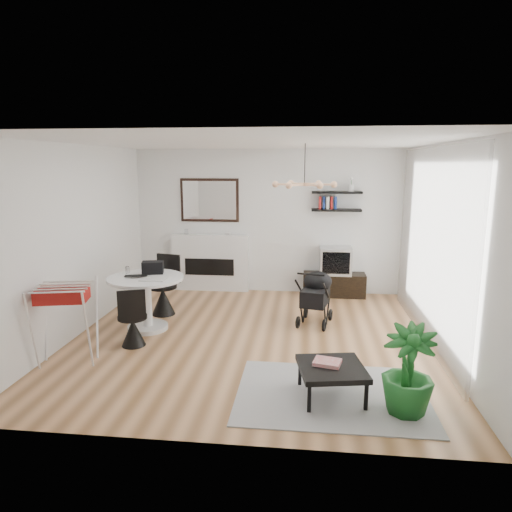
# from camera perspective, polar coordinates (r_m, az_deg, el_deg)

# --- Properties ---
(floor) EXTENTS (5.00, 5.00, 0.00)m
(floor) POSITION_cam_1_polar(r_m,az_deg,el_deg) (6.57, -0.57, -10.24)
(floor) COLOR #8E5E36
(floor) RESTS_ON ground
(ceiling) EXTENTS (5.00, 5.00, 0.00)m
(ceiling) POSITION_cam_1_polar(r_m,az_deg,el_deg) (6.11, -0.62, 14.02)
(ceiling) COLOR white
(ceiling) RESTS_ON wall_back
(wall_back) EXTENTS (5.00, 0.00, 5.00)m
(wall_back) POSITION_cam_1_polar(r_m,az_deg,el_deg) (8.66, 1.42, 4.30)
(wall_back) COLOR white
(wall_back) RESTS_ON floor
(wall_left) EXTENTS (0.00, 5.00, 5.00)m
(wall_left) POSITION_cam_1_polar(r_m,az_deg,el_deg) (6.95, -21.51, 1.74)
(wall_left) COLOR white
(wall_left) RESTS_ON floor
(wall_right) EXTENTS (0.00, 5.00, 5.00)m
(wall_right) POSITION_cam_1_polar(r_m,az_deg,el_deg) (6.40, 22.24, 0.90)
(wall_right) COLOR white
(wall_right) RESTS_ON floor
(sheer_curtain) EXTENTS (0.04, 3.60, 2.60)m
(sheer_curtain) POSITION_cam_1_polar(r_m,az_deg,el_deg) (6.56, 20.93, 1.25)
(sheer_curtain) COLOR white
(sheer_curtain) RESTS_ON wall_right
(fireplace) EXTENTS (1.50, 0.17, 2.16)m
(fireplace) POSITION_cam_1_polar(r_m,az_deg,el_deg) (8.85, -5.76, 0.04)
(fireplace) COLOR white
(fireplace) RESTS_ON floor
(shelf_lower) EXTENTS (0.90, 0.25, 0.04)m
(shelf_lower) POSITION_cam_1_polar(r_m,az_deg,el_deg) (8.48, 10.00, 5.68)
(shelf_lower) COLOR black
(shelf_lower) RESTS_ON wall_back
(shelf_upper) EXTENTS (0.90, 0.25, 0.04)m
(shelf_upper) POSITION_cam_1_polar(r_m,az_deg,el_deg) (8.46, 10.08, 7.84)
(shelf_upper) COLOR black
(shelf_upper) RESTS_ON wall_back
(pendant_lamp) EXTENTS (0.90, 0.90, 0.10)m
(pendant_lamp) POSITION_cam_1_polar(r_m,az_deg,el_deg) (6.36, 6.07, 8.90)
(pendant_lamp) COLOR tan
(pendant_lamp) RESTS_ON ceiling
(tv_console) EXTENTS (1.14, 0.40, 0.43)m
(tv_console) POSITION_cam_1_polar(r_m,az_deg,el_deg) (8.65, 9.72, -3.54)
(tv_console) COLOR black
(tv_console) RESTS_ON floor
(crt_tv) EXTENTS (0.57, 0.50, 0.50)m
(crt_tv) POSITION_cam_1_polar(r_m,az_deg,el_deg) (8.54, 9.89, -0.54)
(crt_tv) COLOR silver
(crt_tv) RESTS_ON tv_console
(dining_table) EXTENTS (1.10, 1.10, 0.81)m
(dining_table) POSITION_cam_1_polar(r_m,az_deg,el_deg) (6.93, -13.54, -4.75)
(dining_table) COLOR white
(dining_table) RESTS_ON floor
(laptop) EXTENTS (0.37, 0.28, 0.03)m
(laptop) POSITION_cam_1_polar(r_m,az_deg,el_deg) (6.83, -14.82, -2.56)
(laptop) COLOR black
(laptop) RESTS_ON dining_table
(black_bag) EXTENTS (0.34, 0.25, 0.19)m
(black_bag) POSITION_cam_1_polar(r_m,az_deg,el_deg) (7.03, -12.78, -1.40)
(black_bag) COLOR black
(black_bag) RESTS_ON dining_table
(newspaper) EXTENTS (0.36, 0.29, 0.01)m
(newspaper) POSITION_cam_1_polar(r_m,az_deg,el_deg) (6.69, -12.65, -2.81)
(newspaper) COLOR silver
(newspaper) RESTS_ON dining_table
(drinking_glass) EXTENTS (0.06, 0.06, 0.10)m
(drinking_glass) POSITION_cam_1_polar(r_m,az_deg,el_deg) (7.15, -15.76, -1.68)
(drinking_glass) COLOR white
(drinking_glass) RESTS_ON dining_table
(chair_far) EXTENTS (0.49, 0.51, 0.97)m
(chair_far) POSITION_cam_1_polar(r_m,az_deg,el_deg) (7.64, -11.47, -4.91)
(chair_far) COLOR black
(chair_far) RESTS_ON floor
(chair_near) EXTENTS (0.44, 0.45, 0.83)m
(chair_near) POSITION_cam_1_polar(r_m,az_deg,el_deg) (6.44, -15.13, -8.63)
(chair_near) COLOR black
(chair_near) RESTS_ON floor
(drying_rack) EXTENTS (0.79, 0.76, 1.00)m
(drying_rack) POSITION_cam_1_polar(r_m,az_deg,el_deg) (6.07, -22.66, -7.69)
(drying_rack) COLOR white
(drying_rack) RESTS_ON floor
(stroller) EXTENTS (0.59, 0.79, 0.89)m
(stroller) POSITION_cam_1_polar(r_m,az_deg,el_deg) (7.12, 7.47, -5.35)
(stroller) COLOR black
(stroller) RESTS_ON floor
(rug) EXTENTS (2.01, 1.46, 0.01)m
(rug) POSITION_cam_1_polar(r_m,az_deg,el_deg) (5.16, 9.41, -16.70)
(rug) COLOR #A0A0A0
(rug) RESTS_ON floor
(coffee_table) EXTENTS (0.77, 0.77, 0.34)m
(coffee_table) POSITION_cam_1_polar(r_m,az_deg,el_deg) (4.97, 9.44, -13.83)
(coffee_table) COLOR black
(coffee_table) RESTS_ON rug
(magazines) EXTENTS (0.32, 0.28, 0.04)m
(magazines) POSITION_cam_1_polar(r_m,az_deg,el_deg) (4.98, 8.90, -12.99)
(magazines) COLOR red
(magazines) RESTS_ON coffee_table
(potted_plant) EXTENTS (0.62, 0.62, 0.90)m
(potted_plant) POSITION_cam_1_polar(r_m,az_deg,el_deg) (4.81, 18.46, -13.41)
(potted_plant) COLOR #1A5E21
(potted_plant) RESTS_ON floor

